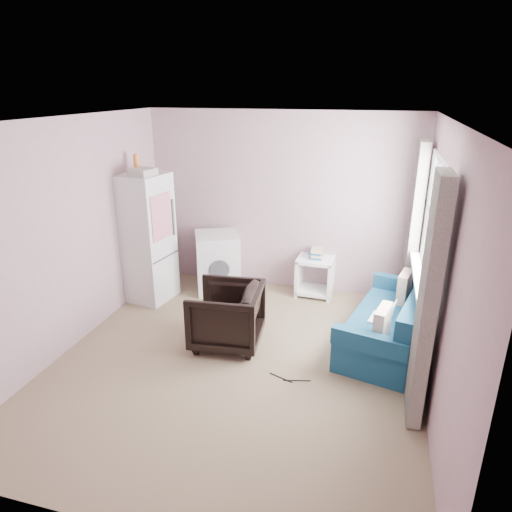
{
  "coord_description": "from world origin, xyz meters",
  "views": [
    {
      "loc": [
        1.31,
        -4.01,
        2.78
      ],
      "look_at": [
        0.05,
        0.6,
        1.0
      ],
      "focal_mm": 32.0,
      "sensor_mm": 36.0,
      "label": 1
    }
  ],
  "objects_px": {
    "fridge": "(146,237)",
    "side_table": "(316,273)",
    "armchair": "(226,313)",
    "washing_machine": "(218,261)",
    "sofa": "(392,325)"
  },
  "relations": [
    {
      "from": "fridge",
      "to": "armchair",
      "type": "bearing_deg",
      "value": -22.65
    },
    {
      "from": "armchair",
      "to": "washing_machine",
      "type": "xyz_separation_m",
      "value": [
        -0.6,
        1.38,
        0.05
      ]
    },
    {
      "from": "fridge",
      "to": "sofa",
      "type": "bearing_deg",
      "value": 0.97
    },
    {
      "from": "washing_machine",
      "to": "side_table",
      "type": "height_order",
      "value": "washing_machine"
    },
    {
      "from": "fridge",
      "to": "side_table",
      "type": "relative_size",
      "value": 2.9
    },
    {
      "from": "fridge",
      "to": "side_table",
      "type": "xyz_separation_m",
      "value": [
        2.21,
        0.72,
        -0.56
      ]
    },
    {
      "from": "armchair",
      "to": "washing_machine",
      "type": "height_order",
      "value": "washing_machine"
    },
    {
      "from": "fridge",
      "to": "side_table",
      "type": "height_order",
      "value": "fridge"
    },
    {
      "from": "washing_machine",
      "to": "sofa",
      "type": "relative_size",
      "value": 0.47
    },
    {
      "from": "armchair",
      "to": "sofa",
      "type": "distance_m",
      "value": 1.87
    },
    {
      "from": "armchair",
      "to": "side_table",
      "type": "distance_m",
      "value": 1.79
    },
    {
      "from": "washing_machine",
      "to": "armchair",
      "type": "bearing_deg",
      "value": -90.95
    },
    {
      "from": "side_table",
      "to": "sofa",
      "type": "bearing_deg",
      "value": -48.83
    },
    {
      "from": "washing_machine",
      "to": "side_table",
      "type": "bearing_deg",
      "value": -15.09
    },
    {
      "from": "armchair",
      "to": "sofa",
      "type": "relative_size",
      "value": 0.43
    }
  ]
}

